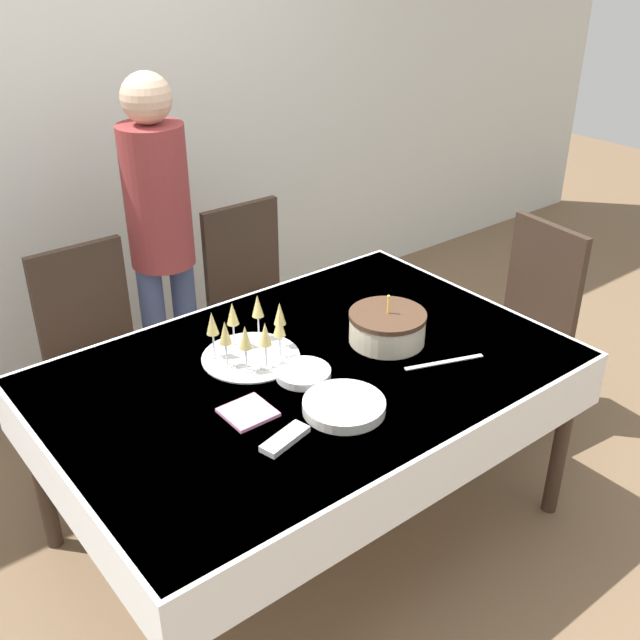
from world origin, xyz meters
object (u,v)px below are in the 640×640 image
object	(u,v)px
dining_chair_right_end	(522,319)
birthday_cake	(387,327)
plate_stack_main	(344,406)
plate_stack_dessert	(303,373)
dining_chair_far_right	(256,297)
person_standing	(160,224)
dining_chair_far_left	(99,350)
champagne_tray	(250,336)

from	to	relation	value
dining_chair_right_end	birthday_cake	bearing A→B (deg)	-177.90
plate_stack_main	plate_stack_dessert	bearing A→B (deg)	85.41
dining_chair_far_right	birthday_cake	distance (m)	1.01
birthday_cake	person_standing	world-z (taller)	person_standing
dining_chair_far_left	person_standing	bearing A→B (deg)	16.36
dining_chair_far_left	dining_chair_right_end	size ratio (longest dim) A/B	1.00
dining_chair_right_end	plate_stack_main	xyz separation A→B (m)	(-1.29, -0.27, 0.24)
birthday_cake	plate_stack_main	size ratio (longest dim) A/B	1.07
plate_stack_dessert	person_standing	xyz separation A→B (m)	(0.05, 1.09, 0.20)
plate_stack_dessert	person_standing	world-z (taller)	person_standing
dining_chair_far_left	plate_stack_main	distance (m)	1.27
dining_chair_right_end	person_standing	bearing A→B (deg)	139.20
person_standing	dining_chair_far_right	bearing A→B (deg)	-16.23
plate_stack_dessert	dining_chair_far_left	bearing A→B (deg)	109.54
dining_chair_far_right	plate_stack_main	xyz separation A→B (m)	(-0.47, -1.21, 0.24)
champagne_tray	plate_stack_dessert	bearing A→B (deg)	-73.31
dining_chair_far_right	champagne_tray	bearing A→B (deg)	-124.63
dining_chair_far_right	person_standing	size ratio (longest dim) A/B	0.60
birthday_cake	dining_chair_far_right	bearing A→B (deg)	86.38
champagne_tray	dining_chair_far_right	bearing A→B (deg)	55.37
birthday_cake	plate_stack_dessert	world-z (taller)	birthday_cake
dining_chair_far_right	birthday_cake	bearing A→B (deg)	-93.62
dining_chair_far_right	plate_stack_main	world-z (taller)	dining_chair_far_right
dining_chair_far_right	birthday_cake	xyz separation A→B (m)	(-0.06, -0.97, 0.28)
plate_stack_dessert	person_standing	size ratio (longest dim) A/B	0.12
dining_chair_far_left	dining_chair_right_end	distance (m)	1.86
dining_chair_far_left	birthday_cake	size ratio (longest dim) A/B	3.36
dining_chair_far_right	dining_chair_far_left	bearing A→B (deg)	180.00
champagne_tray	plate_stack_main	size ratio (longest dim) A/B	1.32
dining_chair_right_end	plate_stack_main	world-z (taller)	dining_chair_right_end
person_standing	dining_chair_far_left	bearing A→B (deg)	-163.64
dining_chair_right_end	plate_stack_dessert	distance (m)	1.29
birthday_cake	plate_stack_dessert	xyz separation A→B (m)	(-0.39, -0.00, -0.04)
plate_stack_dessert	person_standing	bearing A→B (deg)	87.27
plate_stack_dessert	plate_stack_main	bearing A→B (deg)	-94.59
dining_chair_far_left	plate_stack_main	xyz separation A→B (m)	(0.33, -1.21, 0.24)
dining_chair_far_right	plate_stack_main	bearing A→B (deg)	-111.28
dining_chair_right_end	birthday_cake	xyz separation A→B (m)	(-0.88, -0.03, 0.28)
champagne_tray	plate_stack_main	xyz separation A→B (m)	(0.05, -0.46, -0.07)
person_standing	plate_stack_dessert	bearing A→B (deg)	-92.73
dining_chair_far_right	plate_stack_dessert	world-z (taller)	dining_chair_far_right
plate_stack_main	plate_stack_dessert	xyz separation A→B (m)	(0.02, 0.24, -0.00)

